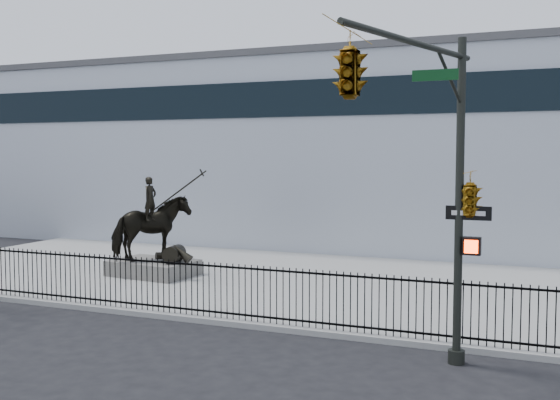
% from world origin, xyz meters
% --- Properties ---
extents(ground, '(120.00, 120.00, 0.00)m').
position_xyz_m(ground, '(0.00, 0.00, 0.00)').
color(ground, black).
rests_on(ground, ground).
extents(plaza, '(30.00, 12.00, 0.15)m').
position_xyz_m(plaza, '(0.00, 7.00, 0.07)').
color(plaza, '#9B9B98').
rests_on(plaza, ground).
extents(building, '(44.00, 14.00, 9.00)m').
position_xyz_m(building, '(0.00, 20.00, 4.50)').
color(building, silver).
rests_on(building, ground).
extents(picket_fence, '(22.10, 0.10, 1.50)m').
position_xyz_m(picket_fence, '(0.00, 1.25, 0.90)').
color(picket_fence, black).
rests_on(picket_fence, plaza).
extents(statue_plinth, '(3.13, 2.32, 0.55)m').
position_xyz_m(statue_plinth, '(-4.47, 5.84, 0.43)').
color(statue_plinth, '#635F5A').
rests_on(statue_plinth, plaza).
extents(equestrian_statue, '(3.75, 2.52, 3.19)m').
position_xyz_m(equestrian_statue, '(-4.42, 5.84, 1.85)').
color(equestrian_statue, black).
rests_on(equestrian_statue, statue_plinth).
extents(traffic_signal_right, '(2.17, 6.86, 7.00)m').
position_xyz_m(traffic_signal_right, '(6.47, -2.00, 4.85)').
color(traffic_signal_right, black).
rests_on(traffic_signal_right, ground).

